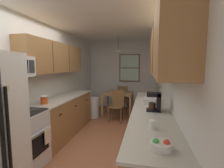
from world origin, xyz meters
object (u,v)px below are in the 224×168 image
microwave_over_range (11,67)px  mug_spare (150,97)px  dining_chair_near (117,104)px  trash_bin (94,107)px  fruit_bowl (161,145)px  dish_rack (151,100)px  coffee_maker (155,101)px  dining_chair_far (123,96)px  stove_range (22,139)px  mug_by_coffeemaker (152,124)px  dining_table (118,96)px  storage_canister (44,100)px

microwave_over_range → mug_spare: bearing=34.0°
dining_chair_near → trash_bin: dining_chair_near is taller
fruit_bowl → dish_rack: dish_rack is taller
coffee_maker → dining_chair_far: bearing=106.8°
stove_range → mug_by_coffeemaker: bearing=-6.5°
dining_table → dining_chair_near: dining_chair_near is taller
storage_canister → mug_by_coffeemaker: (1.98, -0.83, -0.03)m
dining_table → coffee_maker: bearing=-67.9°
dining_chair_far → dish_rack: (0.92, -2.66, 0.45)m
mug_spare → dining_table: bearing=120.2°
dining_table → dining_chair_near: (0.08, -0.63, -0.12)m
stove_range → coffee_maker: coffee_maker is taller
fruit_bowl → dish_rack: bearing=91.3°
stove_range → fruit_bowl: bearing=-18.7°
dish_rack → storage_canister: bearing=-166.0°
stove_range → dish_rack: bearing=29.0°
coffee_maker → microwave_over_range: bearing=-166.0°
dining_table → trash_bin: (-0.70, -0.47, -0.30)m
coffee_maker → dish_rack: bearing=95.6°
storage_canister → dining_chair_near: bearing=60.4°
dining_chair_near → mug_by_coffeemaker: bearing=-71.9°
trash_bin → storage_canister: (-0.30, -2.06, 0.66)m
stove_range → mug_spare: stove_range is taller
dining_table → storage_canister: storage_canister is taller
storage_canister → fruit_bowl: 2.42m
coffee_maker → dining_table: bearing=112.1°
storage_canister → fruit_bowl: size_ratio=0.78×
microwave_over_range → storage_canister: microwave_over_range is taller
dining_chair_far → mug_by_coffeemaker: size_ratio=7.99×
microwave_over_range → mug_spare: (2.11, 1.42, -0.66)m
trash_bin → coffee_maker: bearing=-50.4°
trash_bin → coffee_maker: 2.85m
fruit_bowl → dish_rack: 1.79m
dining_table → mug_by_coffeemaker: bearing=-73.8°
mug_spare → dish_rack: size_ratio=0.37×
mug_by_coffeemaker → dish_rack: bearing=89.0°
dining_chair_far → mug_by_coffeemaker: bearing=-77.3°
microwave_over_range → trash_bin: size_ratio=0.98×
stove_range → dining_table: bearing=72.4°
microwave_over_range → dining_table: size_ratio=0.66×
stove_range → dining_chair_far: (1.08, 3.76, 0.03)m
stove_range → dining_chair_near: bearing=66.8°
microwave_over_range → dining_table: bearing=70.5°
dining_chair_near → microwave_over_range: bearing=-115.3°
storage_canister → dish_rack: 2.06m
dining_chair_far → dish_rack: 2.85m
microwave_over_range → dining_chair_near: microwave_over_range is taller
microwave_over_range → dining_table: microwave_over_range is taller
microwave_over_range → coffee_maker: microwave_over_range is taller
microwave_over_range → mug_by_coffeemaker: 2.20m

